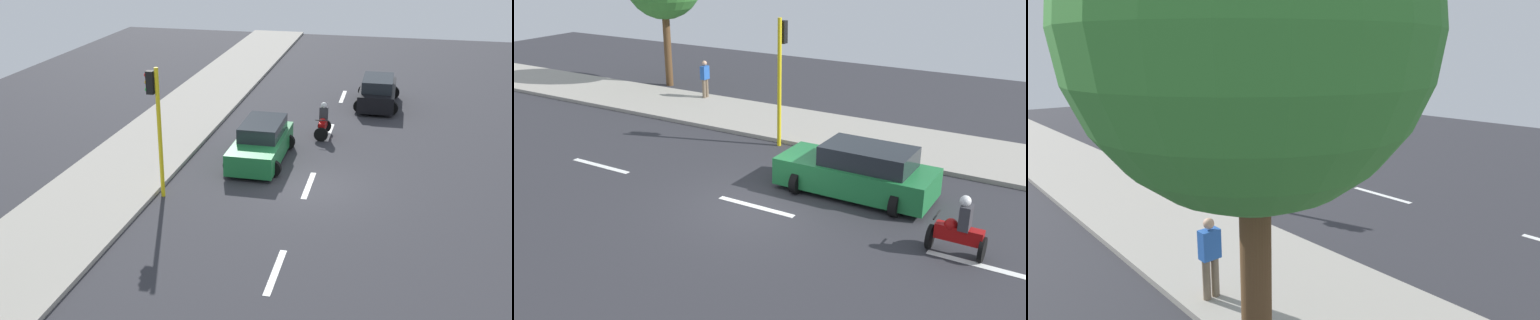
{
  "view_description": "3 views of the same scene",
  "coord_description": "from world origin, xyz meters",
  "views": [
    {
      "loc": [
        -2.86,
        20.6,
        9.1
      ],
      "look_at": [
        1.66,
        1.2,
        1.29
      ],
      "focal_mm": 44.38,
      "sensor_mm": 36.0,
      "label": 1
    },
    {
      "loc": [
        -12.24,
        -7.81,
        6.91
      ],
      "look_at": [
        1.41,
        0.39,
        0.85
      ],
      "focal_mm": 40.68,
      "sensor_mm": 36.0,
      "label": 2
    },
    {
      "loc": [
        12.73,
        15.13,
        4.95
      ],
      "look_at": [
        1.69,
        2.65,
        0.96
      ],
      "focal_mm": 31.5,
      "sensor_mm": 36.0,
      "label": 3
    }
  ],
  "objects": [
    {
      "name": "motorcycle",
      "position": [
        0.22,
        -5.41,
        0.64
      ],
      "size": [
        0.6,
        1.3,
        1.53
      ],
      "color": "black",
      "rests_on": "ground"
    },
    {
      "name": "lane_stripe_south",
      "position": [
        0.0,
        6.0,
        0.01
      ],
      "size": [
        0.2,
        2.4,
        0.01
      ],
      "primitive_type": "cube",
      "color": "white",
      "rests_on": "ground"
    },
    {
      "name": "car_green",
      "position": [
        2.21,
        -2.08,
        0.71
      ],
      "size": [
        2.2,
        4.51,
        1.52
      ],
      "color": "#1E7238",
      "rests_on": "ground"
    },
    {
      "name": "ground_plane",
      "position": [
        0.0,
        0.0,
        -0.05
      ],
      "size": [
        40.0,
        60.0,
        0.1
      ],
      "primitive_type": "cube",
      "color": "#2D2D33"
    },
    {
      "name": "sidewalk",
      "position": [
        7.0,
        0.0,
        0.07
      ],
      "size": [
        4.0,
        60.0,
        0.15
      ],
      "primitive_type": "cube",
      "color": "#9E998E",
      "rests_on": "ground"
    },
    {
      "name": "traffic_light_corner",
      "position": [
        4.85,
        2.02,
        2.93
      ],
      "size": [
        0.49,
        0.24,
        4.5
      ],
      "color": "yellow",
      "rests_on": "ground"
    },
    {
      "name": "lane_stripe_north",
      "position": [
        0.0,
        -6.0,
        0.01
      ],
      "size": [
        0.2,
        2.4,
        0.01
      ],
      "primitive_type": "cube",
      "color": "white",
      "rests_on": "ground"
    },
    {
      "name": "lane_stripe_mid",
      "position": [
        0.0,
        0.0,
        0.01
      ],
      "size": [
        0.2,
        2.4,
        0.01
      ],
      "primitive_type": "cube",
      "color": "white",
      "rests_on": "ground"
    },
    {
      "name": "pedestrian_near_signal",
      "position": [
        8.42,
        8.05,
        1.06
      ],
      "size": [
        0.4,
        0.24,
        1.69
      ],
      "color": "#72604C",
      "rests_on": "sidewalk"
    }
  ]
}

